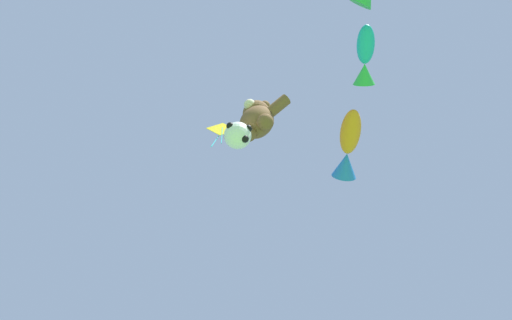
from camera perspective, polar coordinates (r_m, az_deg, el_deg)
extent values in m
ellipsoid|color=brown|center=(11.35, 0.09, 5.43)|extent=(1.02, 0.87, 1.25)
sphere|color=brown|center=(12.25, 0.09, 6.56)|extent=(0.86, 0.86, 0.86)
sphere|color=beige|center=(12.12, -0.90, 7.87)|extent=(0.36, 0.36, 0.36)
sphere|color=brown|center=(12.62, -1.08, 6.16)|extent=(0.35, 0.35, 0.35)
cylinder|color=brown|center=(11.69, -2.92, 3.72)|extent=(0.74, 0.33, 0.58)
sphere|color=brown|center=(10.83, -1.13, 3.81)|extent=(0.46, 0.46, 0.46)
sphere|color=brown|center=(12.54, 1.26, 7.70)|extent=(0.35, 0.35, 0.35)
cylinder|color=brown|center=(11.48, 3.18, 7.74)|extent=(0.74, 0.33, 0.58)
sphere|color=brown|center=(10.74, 1.34, 5.43)|extent=(0.46, 0.46, 0.46)
sphere|color=white|center=(10.40, -2.63, 3.51)|extent=(0.72, 0.72, 0.72)
sphere|color=black|center=(10.34, -1.13, 4.50)|extent=(0.20, 0.20, 0.20)
sphere|color=black|center=(10.69, -2.20, 2.72)|extent=(0.20, 0.20, 0.20)
sphere|color=black|center=(10.28, -3.70, 4.86)|extent=(0.20, 0.20, 0.20)
sphere|color=black|center=(10.14, -1.60, 3.04)|extent=(0.20, 0.20, 0.20)
ellipsoid|color=orange|center=(13.92, 13.34, 3.93)|extent=(1.50, 1.65, 0.58)
cone|color=blue|center=(14.28, 12.64, -0.71)|extent=(1.21, 1.21, 0.86)
sphere|color=black|center=(13.95, 13.50, 6.07)|extent=(0.15, 0.15, 0.15)
ellipsoid|color=#19ADB2|center=(14.28, 15.40, 15.63)|extent=(1.17, 1.39, 0.50)
cone|color=green|center=(14.39, 15.21, 11.74)|extent=(0.99, 0.98, 0.74)
sphere|color=black|center=(14.38, 15.34, 17.29)|extent=(0.13, 0.13, 0.13)
cube|color=yellow|center=(16.92, -4.95, 4.43)|extent=(1.04, 0.81, 1.29)
cylinder|color=#19ADB2|center=(15.66, -5.85, 2.72)|extent=(0.03, 0.22, 1.89)
cylinder|color=#19ADB2|center=(15.67, -4.90, 3.58)|extent=(0.03, 0.19, 1.68)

